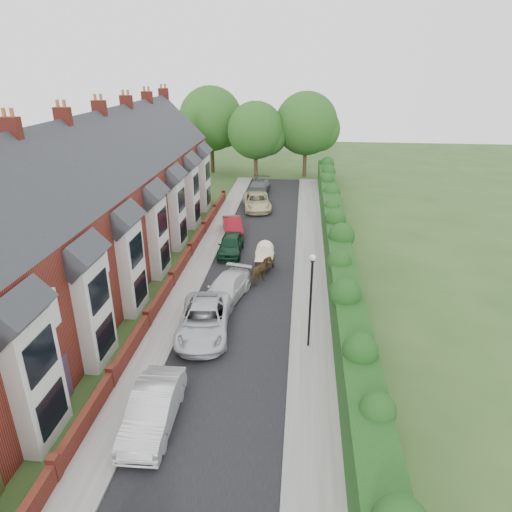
{
  "coord_description": "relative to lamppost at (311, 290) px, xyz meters",
  "views": [
    {
      "loc": [
        2.75,
        -15.8,
        13.47
      ],
      "look_at": [
        0.06,
        10.45,
        2.2
      ],
      "focal_mm": 32.0,
      "sensor_mm": 36.0,
      "label": 1
    }
  ],
  "objects": [
    {
      "name": "car_silver_b",
      "position": [
        -5.55,
        0.78,
        -2.51
      ],
      "size": [
        3.17,
        5.93,
        1.58
      ],
      "primitive_type": "imported",
      "rotation": [
        0.0,
        0.0,
        0.1
      ],
      "color": "silver",
      "rests_on": "ground"
    },
    {
      "name": "tree_far_left",
      "position": [
        -6.05,
        36.08,
        2.41
      ],
      "size": [
        7.14,
        6.8,
        9.29
      ],
      "color": "#332316",
      "rests_on": "ground"
    },
    {
      "name": "lamppost",
      "position": [
        0.0,
        0.0,
        0.0
      ],
      "size": [
        0.32,
        0.32,
        5.16
      ],
      "color": "black",
      "rests_on": "ground"
    },
    {
      "name": "car_red",
      "position": [
        -6.32,
        16.17,
        -2.61
      ],
      "size": [
        2.43,
        4.39,
        1.37
      ],
      "primitive_type": "imported",
      "rotation": [
        0.0,
        0.0,
        0.25
      ],
      "color": "maroon",
      "rests_on": "ground"
    },
    {
      "name": "horse_cart",
      "position": [
        -3.03,
        9.2,
        -2.14
      ],
      "size": [
        1.27,
        2.81,
        2.02
      ],
      "color": "black",
      "rests_on": "ground"
    },
    {
      "name": "car_green",
      "position": [
        -5.83,
        11.83,
        -2.56
      ],
      "size": [
        1.87,
        4.36,
        1.47
      ],
      "primitive_type": "imported",
      "rotation": [
        0.0,
        0.0,
        0.03
      ],
      "color": "black",
      "rests_on": "ground"
    },
    {
      "name": "car_white",
      "position": [
        -5.0,
        4.64,
        -2.58
      ],
      "size": [
        3.05,
        5.24,
        1.43
      ],
      "primitive_type": "imported",
      "rotation": [
        0.0,
        0.0,
        -0.23
      ],
      "color": "silver",
      "rests_on": "ground"
    },
    {
      "name": "car_beige",
      "position": [
        -5.0,
        23.4,
        -2.53
      ],
      "size": [
        3.5,
        5.89,
        1.54
      ],
      "primitive_type": "imported",
      "rotation": [
        0.0,
        0.0,
        0.18
      ],
      "color": "beige",
      "rests_on": "ground"
    },
    {
      "name": "hedge",
      "position": [
        2.0,
        7.0,
        -1.7
      ],
      "size": [
        2.1,
        58.0,
        2.85
      ],
      "color": "#123A13",
      "rests_on": "ground"
    },
    {
      "name": "horse",
      "position": [
        -3.03,
        7.12,
        -2.48
      ],
      "size": [
        1.52,
        2.12,
        1.64
      ],
      "primitive_type": "imported",
      "rotation": [
        0.0,
        0.0,
        2.77
      ],
      "color": "#4C351B",
      "rests_on": "ground"
    },
    {
      "name": "kerb_hedge_side",
      "position": [
        -0.85,
        7.0,
        -3.23
      ],
      "size": [
        0.18,
        58.0,
        0.13
      ],
      "primitive_type": "cube",
      "color": "gray",
      "rests_on": "ground"
    },
    {
      "name": "pavement_hedge_side",
      "position": [
        0.2,
        7.0,
        -3.24
      ],
      "size": [
        2.2,
        58.0,
        0.12
      ],
      "primitive_type": "cube",
      "color": "gray",
      "rests_on": "ground"
    },
    {
      "name": "car_silver_a",
      "position": [
        -6.17,
        -6.06,
        -2.51
      ],
      "size": [
        1.8,
        4.83,
        1.58
      ],
      "primitive_type": "imported",
      "rotation": [
        0.0,
        0.0,
        0.03
      ],
      "color": "silver",
      "rests_on": "ground"
    },
    {
      "name": "terrace_row",
      "position": [
        -14.27,
        5.98,
        1.18
      ],
      "size": [
        9.05,
        40.5,
        11.5
      ],
      "color": "maroon",
      "rests_on": "ground"
    },
    {
      "name": "pavement_house_side",
      "position": [
        -7.75,
        7.0,
        -3.24
      ],
      "size": [
        1.7,
        58.0,
        0.12
      ],
      "primitive_type": "cube",
      "color": "gray",
      "rests_on": "ground"
    },
    {
      "name": "tree_far_right",
      "position": [
        -0.01,
        38.08,
        3.02
      ],
      "size": [
        7.98,
        7.6,
        10.31
      ],
      "color": "#332316",
      "rests_on": "ground"
    },
    {
      "name": "ground",
      "position": [
        -3.4,
        -4.0,
        -3.3
      ],
      "size": [
        140.0,
        140.0,
        0.0
      ],
      "primitive_type": "plane",
      "color": "#2D4C1E",
      "rests_on": "ground"
    },
    {
      "name": "car_grey",
      "position": [
        -5.34,
        29.0,
        -2.53
      ],
      "size": [
        2.41,
        5.36,
        1.52
      ],
      "primitive_type": "imported",
      "rotation": [
        0.0,
        0.0,
        -0.05
      ],
      "color": "#515458",
      "rests_on": "ground"
    },
    {
      "name": "road",
      "position": [
        -3.9,
        7.0,
        -3.29
      ],
      "size": [
        6.0,
        58.0,
        0.02
      ],
      "primitive_type": "cube",
      "color": "black",
      "rests_on": "ground"
    },
    {
      "name": "kerb_house_side",
      "position": [
        -6.95,
        7.0,
        -3.23
      ],
      "size": [
        0.18,
        58.0,
        0.13
      ],
      "primitive_type": "cube",
      "color": "gray",
      "rests_on": "ground"
    },
    {
      "name": "garden_wall_row",
      "position": [
        -8.75,
        6.0,
        -2.84
      ],
      "size": [
        0.35,
        40.35,
        1.1
      ],
      "color": "maroon",
      "rests_on": "ground"
    },
    {
      "name": "tree_far_back",
      "position": [
        -11.99,
        39.08,
        3.32
      ],
      "size": [
        8.4,
        8.0,
        10.82
      ],
      "color": "#332316",
      "rests_on": "ground"
    }
  ]
}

